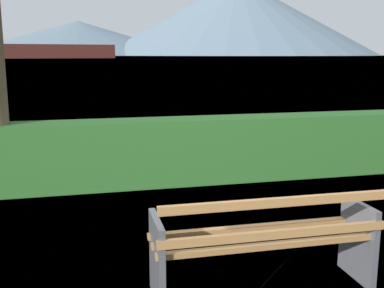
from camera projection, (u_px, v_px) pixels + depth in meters
name	position (u px, v px, depth m)	size (l,w,h in m)	color
ground_plane	(261.00, 288.00, 3.85)	(1400.00, 1400.00, 0.00)	#4C6B33
water_surface	(80.00, 57.00, 296.80)	(620.00, 620.00, 0.00)	slate
park_bench	(265.00, 242.00, 3.71)	(1.81, 0.59, 0.87)	#A0703F
hedge_row	(178.00, 151.00, 6.92)	(9.08, 0.60, 0.96)	#285B23
distant_hills	(76.00, 25.00, 528.99)	(807.18, 377.06, 89.86)	slate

